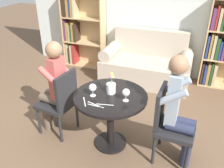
{
  "coord_description": "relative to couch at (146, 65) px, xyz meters",
  "views": [
    {
      "loc": [
        0.82,
        -2.15,
        2.11
      ],
      "look_at": [
        0.0,
        0.05,
        0.84
      ],
      "focal_mm": 38.0,
      "sensor_mm": 36.0,
      "label": 1
    }
  ],
  "objects": [
    {
      "name": "ground_plane",
      "position": [
        0.0,
        -1.88,
        -0.31
      ],
      "size": [
        16.0,
        16.0,
        0.0
      ],
      "primitive_type": "plane",
      "color": "brown"
    },
    {
      "name": "back_wall",
      "position": [
        0.0,
        0.43,
        1.04
      ],
      "size": [
        5.2,
        0.05,
        2.7
      ],
      "color": "silver",
      "rests_on": "ground_plane"
    },
    {
      "name": "bookshelf_left",
      "position": [
        -1.52,
        0.27,
        0.45
      ],
      "size": [
        0.89,
        0.28,
        1.53
      ],
      "color": "tan",
      "rests_on": "ground_plane"
    },
    {
      "name": "wine_glass_right",
      "position": [
        0.2,
        -1.93,
        0.51
      ],
      "size": [
        0.08,
        0.08,
        0.15
      ],
      "color": "white",
      "rests_on": "round_table"
    },
    {
      "name": "fork_left_setting",
      "position": [
        0.01,
        -2.09,
        0.41
      ],
      "size": [
        0.19,
        0.05,
        0.0
      ],
      "color": "silver",
      "rests_on": "round_table"
    },
    {
      "name": "person_right",
      "position": [
        0.77,
        -1.86,
        0.36
      ],
      "size": [
        0.43,
        0.35,
        1.29
      ],
      "rotation": [
        0.0,
        0.0,
        1.53
      ],
      "color": "#282D47",
      "rests_on": "ground_plane"
    },
    {
      "name": "chair_left",
      "position": [
        -0.68,
        -1.88,
        0.18
      ],
      "size": [
        0.47,
        0.47,
        0.9
      ],
      "rotation": [
        0.0,
        0.0,
        -1.7
      ],
      "color": "#232326",
      "rests_on": "ground_plane"
    },
    {
      "name": "bookshelf_right",
      "position": [
        1.27,
        0.26,
        0.45
      ],
      "size": [
        0.89,
        0.28,
        1.53
      ],
      "color": "tan",
      "rests_on": "ground_plane"
    },
    {
      "name": "person_left",
      "position": [
        -0.77,
        -1.86,
        0.36
      ],
      "size": [
        0.44,
        0.37,
        1.27
      ],
      "rotation": [
        0.0,
        0.0,
        -1.7
      ],
      "color": "brown",
      "rests_on": "ground_plane"
    },
    {
      "name": "fork_right_setting",
      "position": [
        -0.09,
        -2.12,
        0.41
      ],
      "size": [
        0.19,
        0.06,
        0.0
      ],
      "color": "silver",
      "rests_on": "round_table"
    },
    {
      "name": "couch",
      "position": [
        0.0,
        0.0,
        0.0
      ],
      "size": [
        1.61,
        0.8,
        0.92
      ],
      "color": "#B7A893",
      "rests_on": "ground_plane"
    },
    {
      "name": "flower_vase",
      "position": [
        -0.01,
        -1.83,
        0.48
      ],
      "size": [
        0.11,
        0.11,
        0.25
      ],
      "color": "silver",
      "rests_on": "round_table"
    },
    {
      "name": "knife_left_setting",
      "position": [
        -0.22,
        -2.11,
        0.41
      ],
      "size": [
        0.11,
        0.17,
        0.0
      ],
      "color": "silver",
      "rests_on": "round_table"
    },
    {
      "name": "round_table",
      "position": [
        0.0,
        -1.88,
        0.24
      ],
      "size": [
        0.85,
        0.85,
        0.72
      ],
      "color": "black",
      "rests_on": "ground_plane"
    },
    {
      "name": "wine_glass_left",
      "position": [
        -0.18,
        -1.96,
        0.51
      ],
      "size": [
        0.09,
        0.09,
        0.15
      ],
      "color": "white",
      "rests_on": "round_table"
    },
    {
      "name": "chair_right",
      "position": [
        0.68,
        -1.85,
        0.18
      ],
      "size": [
        0.44,
        0.44,
        0.9
      ],
      "rotation": [
        0.0,
        0.0,
        1.53
      ],
      "color": "#232326",
      "rests_on": "ground_plane"
    },
    {
      "name": "knife_right_setting",
      "position": [
        -0.07,
        -2.14,
        0.41
      ],
      "size": [
        0.19,
        0.02,
        0.0
      ],
      "color": "silver",
      "rests_on": "round_table"
    }
  ]
}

